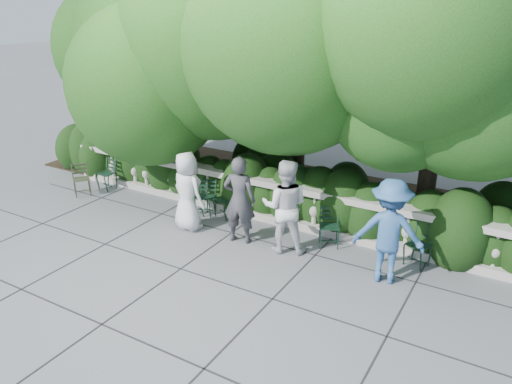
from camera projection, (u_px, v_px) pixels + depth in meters
The scene contains 15 objects.
ground at pixel (231, 254), 10.09m from camera, with size 90.00×90.00×0.00m, color #585A61.
balustrade at pixel (274, 202), 11.36m from camera, with size 12.00×0.44×1.00m.
shrub_hedge at pixel (296, 204), 12.50m from camera, with size 15.00×2.60×1.70m, color black, non-canonical shape.
tree_canopy at pixel (334, 40), 10.87m from camera, with size 15.04×6.52×6.78m.
chair_a at pixel (104, 191), 13.33m from camera, with size 0.44×0.48×0.84m, color black, non-canonical shape.
chair_b at pixel (204, 216), 11.79m from camera, with size 0.44×0.48×0.84m, color black, non-canonical shape.
chair_c at pixel (196, 216), 11.80m from camera, with size 0.44×0.48×0.84m, color black, non-canonical shape.
chair_d at pixel (221, 219), 11.66m from camera, with size 0.44×0.48×0.84m, color black, non-canonical shape.
chair_e at pixel (412, 268), 9.56m from camera, with size 0.44×0.48×0.84m, color black, non-canonical shape.
chair_f at pixel (329, 249), 10.27m from camera, with size 0.44×0.48×0.84m, color black, non-canonical shape.
chair_weathered at pixel (84, 197), 12.92m from camera, with size 0.44×0.48×0.84m, color black, non-canonical shape.
person_businessman at pixel (187, 191), 10.88m from camera, with size 0.86×0.56×1.77m, color silver.
person_woman_grey at pixel (239, 200), 10.28m from camera, with size 0.68×0.45×1.88m, color #39393D.
person_casual_man at pixel (285, 206), 9.89m from camera, with size 0.94×0.73×1.93m, color silver.
person_older_blue at pixel (389, 231), 8.82m from camera, with size 1.26×0.73×1.96m, color #305A91.
Camera 1 is at (4.95, -7.44, 4.89)m, focal length 35.00 mm.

